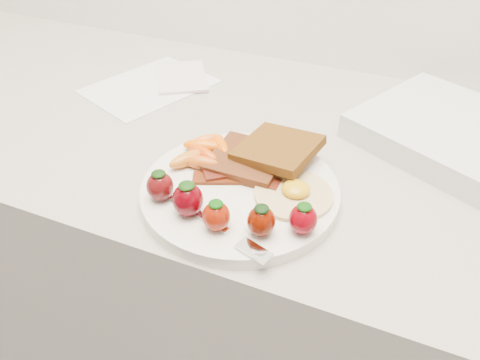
% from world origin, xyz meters
% --- Properties ---
extents(counter, '(2.00, 0.60, 0.90)m').
position_xyz_m(counter, '(0.00, 1.70, 0.45)').
color(counter, gray).
rests_on(counter, ground).
extents(plate, '(0.27, 0.27, 0.02)m').
position_xyz_m(plate, '(0.02, 1.54, 0.91)').
color(plate, silver).
rests_on(plate, counter).
extents(toast_lower, '(0.10, 0.10, 0.01)m').
position_xyz_m(toast_lower, '(0.01, 1.59, 0.93)').
color(toast_lower, black).
rests_on(toast_lower, plate).
extents(toast_upper, '(0.12, 0.12, 0.02)m').
position_xyz_m(toast_upper, '(0.05, 1.62, 0.94)').
color(toast_upper, '#411F04').
rests_on(toast_upper, toast_lower).
extents(fried_egg, '(0.13, 0.13, 0.02)m').
position_xyz_m(fried_egg, '(0.10, 1.55, 0.92)').
color(fried_egg, '#F5E4B6').
rests_on(fried_egg, plate).
extents(bacon_strips, '(0.12, 0.09, 0.01)m').
position_xyz_m(bacon_strips, '(0.01, 1.56, 0.92)').
color(bacon_strips, '#420B02').
rests_on(bacon_strips, plate).
extents(baby_carrots, '(0.08, 0.11, 0.02)m').
position_xyz_m(baby_carrots, '(-0.05, 1.58, 0.93)').
color(baby_carrots, '#E25F03').
rests_on(baby_carrots, plate).
extents(strawberries, '(0.22, 0.07, 0.05)m').
position_xyz_m(strawberries, '(0.03, 1.47, 0.94)').
color(strawberries, '#4A090A').
rests_on(strawberries, plate).
extents(fork, '(0.16, 0.07, 0.00)m').
position_xyz_m(fork, '(0.04, 1.45, 0.92)').
color(fork, silver).
rests_on(fork, plate).
extents(paper_sheet, '(0.24, 0.27, 0.00)m').
position_xyz_m(paper_sheet, '(-0.27, 1.78, 0.90)').
color(paper_sheet, silver).
rests_on(paper_sheet, counter).
extents(notepad, '(0.15, 0.17, 0.01)m').
position_xyz_m(notepad, '(-0.23, 1.83, 0.91)').
color(notepad, silver).
rests_on(notepad, paper_sheet).
extents(appliance, '(0.37, 0.34, 0.04)m').
position_xyz_m(appliance, '(0.29, 1.79, 0.92)').
color(appliance, silver).
rests_on(appliance, counter).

